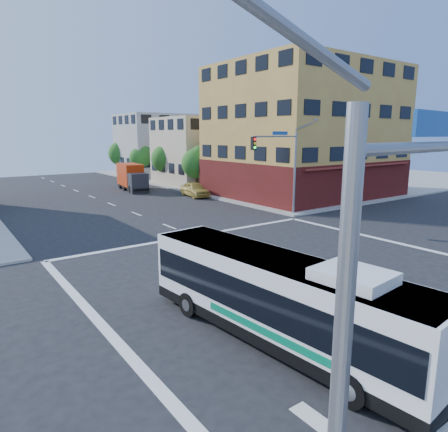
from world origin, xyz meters
TOP-DOWN VIEW (x-y plane):
  - ground at (0.00, 0.00)m, footprint 120.00×120.00m
  - sidewalk_ne at (35.00, 35.00)m, footprint 50.00×50.00m
  - corner_building_ne at (19.99, 18.48)m, footprint 18.10×15.44m
  - building_east_near at (16.98, 33.98)m, footprint 12.06×10.06m
  - building_east_far at (16.98, 47.98)m, footprint 12.06×10.06m
  - signal_mast_ne at (9.08, 10.62)m, footprint 7.91×1.13m
  - signal_mast_sw at (-9.08, -10.64)m, footprint 7.91×1.01m
  - street_tree_a at (11.90, 27.92)m, footprint 3.60×3.60m
  - street_tree_b at (11.90, 35.92)m, footprint 3.80×3.80m
  - street_tree_c at (11.90, 43.92)m, footprint 3.40×3.40m
  - street_tree_d at (11.90, 51.92)m, footprint 4.00×4.00m
  - transit_bus at (-5.18, -4.08)m, footprint 3.28×10.86m
  - box_truck at (5.79, 33.31)m, footprint 2.99×7.32m
  - parked_car at (9.33, 24.46)m, footprint 2.44×4.91m

SIDE VIEW (x-z plane):
  - ground at x=0.00m, z-range 0.00..0.00m
  - sidewalk_ne at x=35.00m, z-range 0.00..0.15m
  - parked_car at x=9.33m, z-range 0.00..1.61m
  - transit_bus at x=-5.18m, z-range -0.03..3.13m
  - box_truck at x=5.79m, z-range -0.05..3.15m
  - street_tree_c at x=11.90m, z-range 0.82..6.11m
  - street_tree_a at x=11.90m, z-range 0.83..6.35m
  - street_tree_b at x=11.90m, z-range 0.85..6.65m
  - street_tree_d at x=11.90m, z-range 0.87..6.90m
  - building_east_near at x=16.98m, z-range 0.01..9.01m
  - signal_mast_ne at x=9.08m, z-range 0.95..9.02m
  - signal_mast_sw at x=-9.08m, z-range 0.95..9.02m
  - building_east_far at x=16.98m, z-range 0.01..10.01m
  - corner_building_ne at x=19.99m, z-range -1.11..12.89m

